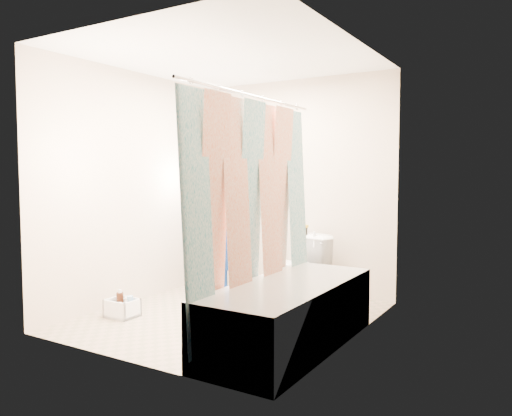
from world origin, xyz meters
The scene contains 14 objects.
floor centered at (0.00, 0.00, 0.00)m, with size 2.60×2.60×0.00m, color gray.
ceiling centered at (0.00, 0.00, 2.40)m, with size 2.40×2.60×0.02m, color white.
wall_back centered at (0.00, 1.30, 1.20)m, with size 2.40×0.02×2.40m, color beige.
wall_front centered at (0.00, -1.30, 1.20)m, with size 2.40×0.02×2.40m, color beige.
wall_left centered at (-1.20, 0.00, 1.20)m, with size 0.02×2.60×2.40m, color beige.
wall_right centered at (1.20, 0.00, 1.20)m, with size 0.02×2.60×2.40m, color beige.
bathtub centered at (0.85, -0.43, 0.27)m, with size 0.70×1.75×0.50m.
curtain_rod centered at (0.52, -0.43, 1.95)m, with size 0.02×0.02×1.90m, color silver.
shower_curtain centered at (0.52, -0.43, 1.02)m, with size 0.06×1.75×1.80m, color silver.
toilet centered at (0.30, 0.82, 0.35)m, with size 0.39×0.68×0.70m, color white.
tank_lid centered at (0.26, 0.72, 0.41)m, with size 0.43×0.19×0.03m, color white.
tank_internals centered at (0.33, 1.01, 0.69)m, with size 0.16×0.09×0.23m.
plumber centered at (-0.50, 0.67, 0.89)m, with size 0.65×0.43×1.78m, color navy.
cleaning_caddy centered at (-0.85, -0.52, 0.08)m, with size 0.28×0.23×0.22m.
Camera 1 is at (2.59, -3.81, 1.35)m, focal length 35.00 mm.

